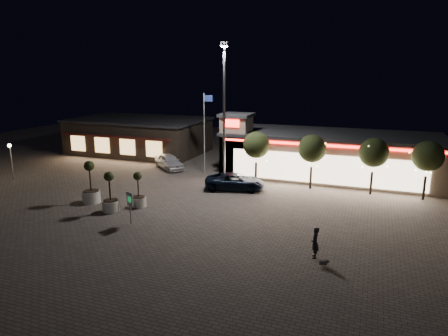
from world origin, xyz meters
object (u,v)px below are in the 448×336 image
at_px(pickup_truck, 235,181).
at_px(planter_left, 91,190).
at_px(white_sedan, 169,162).
at_px(valet_sign, 130,202).
at_px(planter_mid, 110,199).
at_px(pedestrian, 315,243).

relative_size(pickup_truck, planter_left, 1.54).
distance_m(white_sedan, valet_sign, 15.71).
height_order(planter_left, planter_mid, planter_left).
distance_m(pickup_truck, planter_mid, 10.86).
xyz_separation_m(pickup_truck, valet_sign, (-3.96, -10.11, 0.82)).
bearing_deg(white_sedan, valet_sign, -121.59).
bearing_deg(pickup_truck, white_sedan, 47.29).
bearing_deg(planter_mid, white_sedan, 99.79).
relative_size(pickup_truck, white_sedan, 1.12).
bearing_deg(valet_sign, pickup_truck, 68.58).
distance_m(planter_left, valet_sign, 6.10).
distance_m(pickup_truck, pedestrian, 13.79).
relative_size(pedestrian, planter_left, 0.52).
relative_size(pedestrian, planter_mid, 0.58).
height_order(pedestrian, valet_sign, valet_sign).
height_order(pickup_truck, planter_left, planter_left).
xyz_separation_m(pedestrian, valet_sign, (-12.40, 0.80, 0.65)).
distance_m(pedestrian, planter_left, 18.16).
xyz_separation_m(planter_mid, valet_sign, (2.75, -1.58, 0.60)).
bearing_deg(white_sedan, pickup_truck, -78.18).
bearing_deg(planter_left, pickup_truck, 38.09).
relative_size(planter_mid, valet_sign, 1.37).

